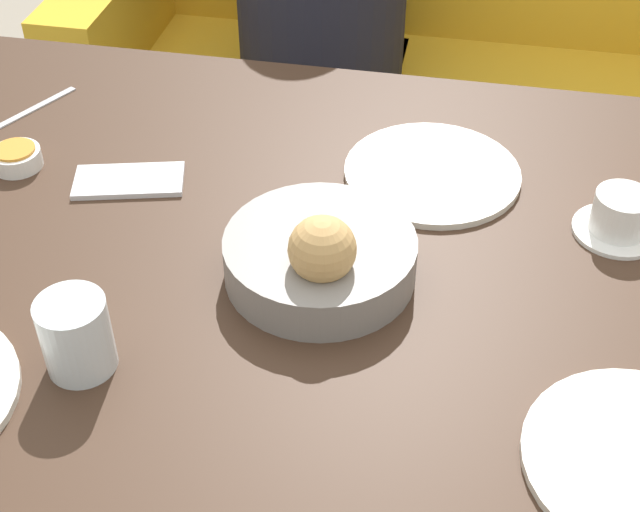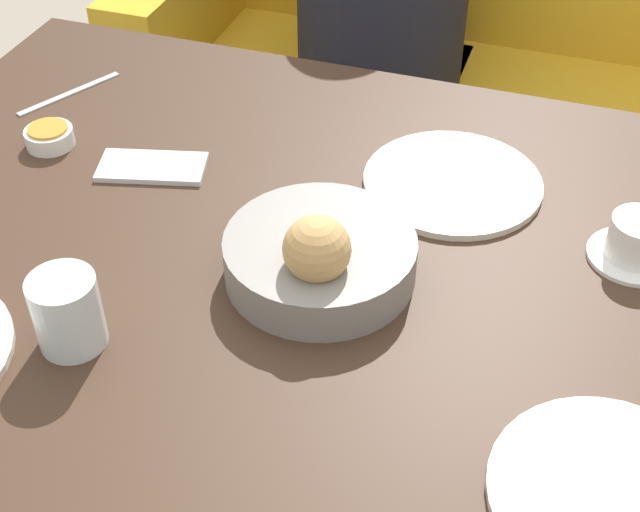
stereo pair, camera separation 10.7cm
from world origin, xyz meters
The scene contains 11 objects.
dining_table centered at (0.00, 0.00, 0.63)m, with size 1.42×1.04×0.71m.
couch centered at (0.05, 1.13, 0.32)m, with size 1.65×0.70×0.88m.
seated_person centered at (-0.20, 0.97, 0.50)m, with size 0.36×0.47×1.19m.
bread_basket centered at (-0.02, 0.00, 0.75)m, with size 0.23×0.23×0.12m.
plate_near_right centered at (0.35, -0.21, 0.72)m, with size 0.24×0.24×0.01m.
plate_far_center centered at (0.09, 0.24, 0.72)m, with size 0.25×0.25×0.01m.
water_tumbler centered at (-0.25, -0.18, 0.76)m, with size 0.08×0.08×0.09m.
coffee_cup centered at (0.34, 0.16, 0.74)m, with size 0.11×0.11×0.06m.
jam_bowl_honey centered at (-0.49, 0.16, 0.73)m, with size 0.07×0.07×0.03m.
knife_silver centered at (-0.54, 0.29, 0.71)m, with size 0.09×0.17×0.00m.
cell_phone centered at (-0.32, 0.15, 0.72)m, with size 0.16×0.11×0.01m.
Camera 2 is at (0.24, -0.76, 1.44)m, focal length 50.00 mm.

